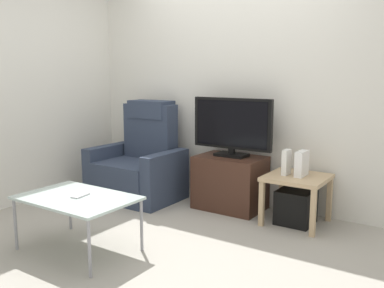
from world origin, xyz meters
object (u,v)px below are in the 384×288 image
object	(u,v)px
subwoofer_box	(296,207)
recliner_armchair	(140,164)
cell_phone	(80,196)
television	(232,126)
book_upright	(286,162)
coffee_table	(77,200)
game_console	(302,164)
side_table	(297,183)
tv_stand	(230,182)

from	to	relation	value
subwoofer_box	recliner_armchair	bearing A→B (deg)	-175.48
subwoofer_box	cell_phone	world-z (taller)	cell_phone
television	recliner_armchair	world-z (taller)	television
recliner_armchair	subwoofer_box	size ratio (longest dim) A/B	3.39
book_upright	coffee_table	xyz separation A→B (m)	(-1.11, -1.52, -0.16)
television	game_console	xyz separation A→B (m)	(0.76, -0.06, -0.29)
side_table	cell_phone	size ratio (longest dim) A/B	3.60
subwoofer_box	coffee_table	world-z (taller)	coffee_table
television	game_console	bearing A→B (deg)	-4.59
coffee_table	cell_phone	world-z (taller)	cell_phone
book_upright	cell_phone	size ratio (longest dim) A/B	1.57
television	coffee_table	xyz separation A→B (m)	(-0.48, -1.61, -0.45)
tv_stand	coffee_table	world-z (taller)	tv_stand
television	coffee_table	world-z (taller)	television
tv_stand	coffee_table	bearing A→B (deg)	-106.78
subwoofer_box	game_console	size ratio (longest dim) A/B	1.37
subwoofer_box	book_upright	size ratio (longest dim) A/B	1.36
television	coffee_table	bearing A→B (deg)	-106.59
game_console	tv_stand	bearing A→B (deg)	176.85
television	side_table	distance (m)	0.87
subwoofer_box	coffee_table	xyz separation A→B (m)	(-1.21, -1.54, 0.25)
subwoofer_box	side_table	bearing A→B (deg)	0.00
recliner_armchair	subwoofer_box	distance (m)	1.80
recliner_armchair	cell_phone	world-z (taller)	recliner_armchair
game_console	cell_phone	xyz separation A→B (m)	(-1.23, -1.53, -0.13)
tv_stand	coffee_table	distance (m)	1.67
game_console	cell_phone	size ratio (longest dim) A/B	1.55
coffee_table	subwoofer_box	bearing A→B (deg)	51.95
game_console	subwoofer_box	bearing A→B (deg)	-164.05
game_console	television	bearing A→B (deg)	175.41
television	book_upright	bearing A→B (deg)	-8.27
tv_stand	cell_phone	bearing A→B (deg)	-106.63
cell_phone	game_console	bearing A→B (deg)	42.59
book_upright	cell_phone	distance (m)	1.86
side_table	cell_phone	distance (m)	1.93
television	book_upright	distance (m)	0.70
book_upright	tv_stand	bearing A→B (deg)	173.45
recliner_armchair	game_console	distance (m)	1.84
recliner_armchair	coffee_table	bearing A→B (deg)	-75.10
tv_stand	game_console	world-z (taller)	game_console
television	side_table	size ratio (longest dim) A/B	1.61
recliner_armchair	game_console	world-z (taller)	recliner_armchair
recliner_armchair	coffee_table	distance (m)	1.52
recliner_armchair	book_upright	distance (m)	1.70
side_table	game_console	bearing A→B (deg)	15.95
side_table	coffee_table	world-z (taller)	side_table
coffee_table	cell_phone	bearing A→B (deg)	63.77
cell_phone	side_table	bearing A→B (deg)	43.21
recliner_armchair	book_upright	world-z (taller)	recliner_armchair
side_table	book_upright	bearing A→B (deg)	-168.69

